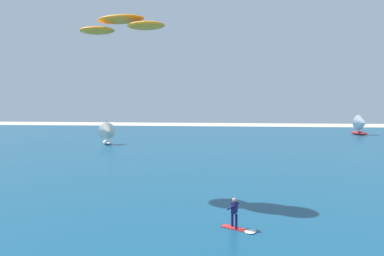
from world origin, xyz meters
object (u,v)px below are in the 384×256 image
at_px(kitesurfer, 237,218).
at_px(kite, 121,25).
at_px(sailboat_center_horizon, 108,133).
at_px(sailboat_heeled_over, 362,125).

xyz_separation_m(kitesurfer, kite, (-8.36, 7.07, 11.79)).
height_order(sailboat_center_horizon, sailboat_heeled_over, sailboat_heeled_over).
bearing_deg(kite, kitesurfer, -40.21).
xyz_separation_m(sailboat_center_horizon, sailboat_heeled_over, (45.54, 19.70, 0.34)).
bearing_deg(sailboat_heeled_over, sailboat_center_horizon, -156.60).
bearing_deg(kitesurfer, sailboat_heeled_over, 63.95).
distance_m(kite, sailboat_heeled_over, 59.60).
bearing_deg(kite, sailboat_heeled_over, 53.53).
relative_size(sailboat_center_horizon, sailboat_heeled_over, 0.84).
xyz_separation_m(kitesurfer, sailboat_heeled_over, (26.53, 54.27, 1.51)).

